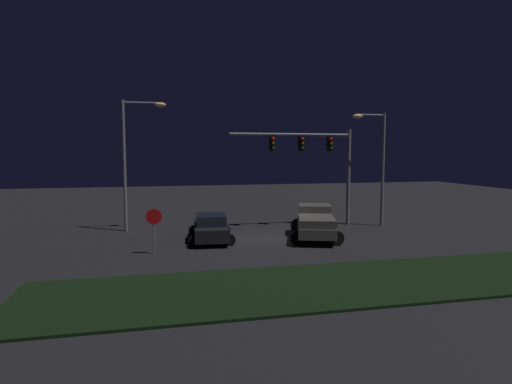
{
  "coord_description": "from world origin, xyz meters",
  "views": [
    {
      "loc": [
        -6.07,
        -23.66,
        4.98
      ],
      "look_at": [
        -0.44,
        0.64,
        2.64
      ],
      "focal_mm": 30.29,
      "sensor_mm": 36.0,
      "label": 1
    }
  ],
  "objects_px": {
    "pickup_truck": "(315,221)",
    "traffic_signal_gantry": "(315,153)",
    "stop_sign": "(154,222)",
    "street_lamp_left": "(133,149)",
    "car_sedan": "(211,228)",
    "street_lamp_right": "(377,155)"
  },
  "relations": [
    {
      "from": "pickup_truck",
      "to": "traffic_signal_gantry",
      "type": "distance_m",
      "value": 5.61
    },
    {
      "from": "stop_sign",
      "to": "street_lamp_left",
      "type": "bearing_deg",
      "value": 100.22
    },
    {
      "from": "car_sedan",
      "to": "street_lamp_right",
      "type": "relative_size",
      "value": 0.6
    },
    {
      "from": "stop_sign",
      "to": "street_lamp_right",
      "type": "bearing_deg",
      "value": 18.67
    },
    {
      "from": "traffic_signal_gantry",
      "to": "stop_sign",
      "type": "distance_m",
      "value": 12.48
    },
    {
      "from": "street_lamp_left",
      "to": "pickup_truck",
      "type": "bearing_deg",
      "value": -24.1
    },
    {
      "from": "street_lamp_left",
      "to": "stop_sign",
      "type": "distance_m",
      "value": 7.71
    },
    {
      "from": "car_sedan",
      "to": "pickup_truck",
      "type": "bearing_deg",
      "value": -89.56
    },
    {
      "from": "car_sedan",
      "to": "traffic_signal_gantry",
      "type": "bearing_deg",
      "value": -61.07
    },
    {
      "from": "pickup_truck",
      "to": "traffic_signal_gantry",
      "type": "relative_size",
      "value": 0.69
    },
    {
      "from": "street_lamp_left",
      "to": "stop_sign",
      "type": "xyz_separation_m",
      "value": [
        1.21,
        -6.72,
        -3.58
      ]
    },
    {
      "from": "car_sedan",
      "to": "stop_sign",
      "type": "relative_size",
      "value": 2.03
    },
    {
      "from": "pickup_truck",
      "to": "street_lamp_right",
      "type": "xyz_separation_m",
      "value": [
        5.32,
        2.77,
        3.77
      ]
    },
    {
      "from": "car_sedan",
      "to": "stop_sign",
      "type": "height_order",
      "value": "stop_sign"
    },
    {
      "from": "car_sedan",
      "to": "traffic_signal_gantry",
      "type": "xyz_separation_m",
      "value": [
        7.41,
        3.36,
        4.16
      ]
    },
    {
      "from": "traffic_signal_gantry",
      "to": "street_lamp_right",
      "type": "xyz_separation_m",
      "value": [
        3.94,
        -1.02,
        -0.13
      ]
    },
    {
      "from": "pickup_truck",
      "to": "car_sedan",
      "type": "distance_m",
      "value": 6.05
    },
    {
      "from": "pickup_truck",
      "to": "street_lamp_left",
      "type": "height_order",
      "value": "street_lamp_left"
    },
    {
      "from": "street_lamp_left",
      "to": "stop_sign",
      "type": "height_order",
      "value": "street_lamp_left"
    },
    {
      "from": "street_lamp_right",
      "to": "stop_sign",
      "type": "xyz_separation_m",
      "value": [
        -14.42,
        -4.87,
        -3.21
      ]
    },
    {
      "from": "traffic_signal_gantry",
      "to": "stop_sign",
      "type": "height_order",
      "value": "traffic_signal_gantry"
    },
    {
      "from": "street_lamp_left",
      "to": "traffic_signal_gantry",
      "type": "bearing_deg",
      "value": -4.01
    }
  ]
}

